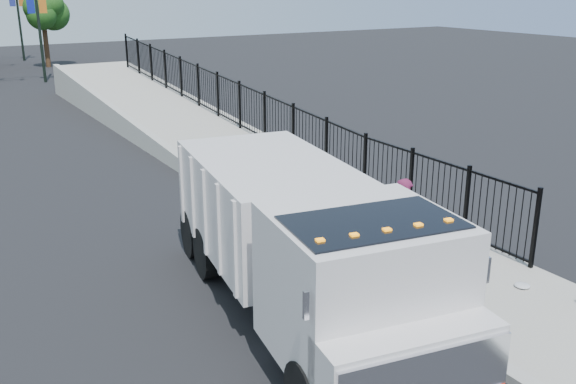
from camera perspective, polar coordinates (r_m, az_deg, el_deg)
ground at (r=14.21m, az=5.17°, el=-7.34°), size 120.00×120.00×0.00m
sidewalk at (r=14.05m, az=16.51°, el=-8.12°), size 3.55×12.00×0.12m
curb at (r=12.80m, az=10.54°, el=-10.24°), size 0.30×12.00×0.16m
ramp at (r=28.70m, az=-10.45°, el=5.60°), size 3.95×24.06×3.19m
iron_fence at (r=25.48m, az=-4.28°, el=6.35°), size 0.10×28.00×1.80m
truck at (r=11.65m, az=1.49°, el=-4.38°), size 4.01×8.79×2.90m
worker at (r=14.34m, az=10.21°, el=-2.54°), size 0.48×0.72×1.96m
debris at (r=14.18m, az=20.11°, el=-7.80°), size 0.32×0.32×0.08m
light_pole_1 at (r=43.87m, az=-21.79°, el=14.68°), size 3.78×0.22×8.00m
light_pole_3 at (r=57.03m, az=-23.23°, el=15.04°), size 3.78×0.22×8.00m
tree_1 at (r=52.03m, az=-20.98°, el=14.63°), size 2.24×2.24×5.12m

